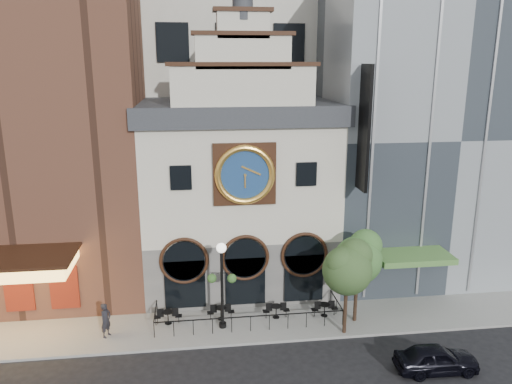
{
  "coord_description": "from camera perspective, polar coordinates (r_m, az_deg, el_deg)",
  "views": [
    {
      "loc": [
        -2.9,
        -23.64,
        14.81
      ],
      "look_at": [
        0.92,
        6.0,
        6.92
      ],
      "focal_mm": 35.0,
      "sensor_mm": 36.0,
      "label": 1
    }
  ],
  "objects": [
    {
      "name": "tree_right",
      "position": [
        28.91,
        11.65,
        -7.19
      ],
      "size": [
        2.83,
        2.72,
        5.44
      ],
      "color": "#382619",
      "rests_on": "sidewalk"
    },
    {
      "name": "retail_building",
      "position": [
        37.48,
        17.94,
        6.92
      ],
      "size": [
        14.0,
        14.4,
        20.0
      ],
      "color": "gray",
      "rests_on": "ground"
    },
    {
      "name": "bistro_3",
      "position": [
        30.53,
        7.83,
        -13.07
      ],
      "size": [
        1.58,
        0.68,
        0.9
      ],
      "color": "black",
      "rests_on": "sidewalk"
    },
    {
      "name": "car_right",
      "position": [
        27.19,
        19.92,
        -17.47
      ],
      "size": [
        4.1,
        1.75,
        1.38
      ],
      "primitive_type": "imported",
      "rotation": [
        0.0,
        0.0,
        1.54
      ],
      "color": "black",
      "rests_on": "ground"
    },
    {
      "name": "ground",
      "position": [
        28.04,
        -0.31,
        -17.09
      ],
      "size": [
        120.0,
        120.0,
        0.0
      ],
      "primitive_type": "plane",
      "color": "black",
      "rests_on": "ground"
    },
    {
      "name": "theater_building",
      "position": [
        35.15,
        -24.42,
        9.9
      ],
      "size": [
        14.0,
        15.6,
        25.0
      ],
      "color": "brown",
      "rests_on": "ground"
    },
    {
      "name": "bistro_1",
      "position": [
        29.98,
        -4.05,
        -13.51
      ],
      "size": [
        1.58,
        0.68,
        0.9
      ],
      "color": "black",
      "rests_on": "sidewalk"
    },
    {
      "name": "bistro_2",
      "position": [
        30.1,
        2.32,
        -13.36
      ],
      "size": [
        1.58,
        0.68,
        0.9
      ],
      "color": "black",
      "rests_on": "sidewalk"
    },
    {
      "name": "pedestrian",
      "position": [
        29.2,
        -16.78,
        -13.84
      ],
      "size": [
        0.76,
        0.85,
        1.95
      ],
      "primitive_type": "imported",
      "rotation": [
        0.0,
        0.0,
        1.06
      ],
      "color": "black",
      "rests_on": "sidewalk"
    },
    {
      "name": "clock_building",
      "position": [
        32.62,
        -2.02,
        0.36
      ],
      "size": [
        12.6,
        8.78,
        18.65
      ],
      "color": "#605E5B",
      "rests_on": "ground"
    },
    {
      "name": "bistro_0",
      "position": [
        29.9,
        -10.02,
        -13.81
      ],
      "size": [
        1.58,
        0.68,
        0.9
      ],
      "color": "black",
      "rests_on": "sidewalk"
    },
    {
      "name": "tree_left",
      "position": [
        27.56,
        10.47,
        -8.35
      ],
      "size": [
        2.79,
        2.69,
        5.38
      ],
      "color": "#382619",
      "rests_on": "sidewalk"
    },
    {
      "name": "lamppost",
      "position": [
        27.98,
        -3.93,
        -9.56
      ],
      "size": [
        1.61,
        0.66,
        5.07
      ],
      "rotation": [
        0.0,
        0.0,
        -0.13
      ],
      "color": "black",
      "rests_on": "sidewalk"
    },
    {
      "name": "sidewalk",
      "position": [
        30.14,
        -0.92,
        -14.48
      ],
      "size": [
        44.0,
        5.0,
        0.15
      ],
      "primitive_type": "cube",
      "color": "gray",
      "rests_on": "ground"
    },
    {
      "name": "cafe_railing",
      "position": [
        29.89,
        -0.92,
        -13.6
      ],
      "size": [
        10.6,
        2.6,
        0.9
      ],
      "primitive_type": null,
      "color": "black",
      "rests_on": "sidewalk"
    }
  ]
}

